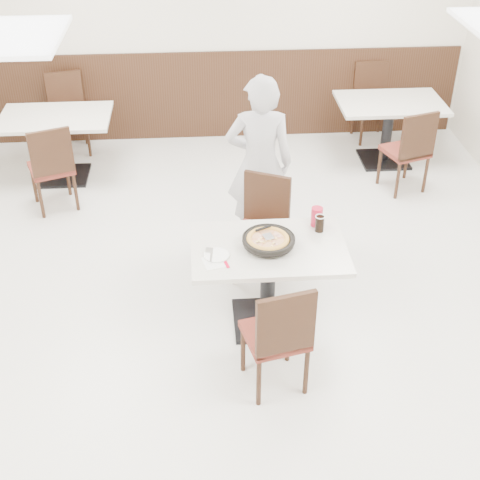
{
  "coord_description": "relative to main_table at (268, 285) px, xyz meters",
  "views": [
    {
      "loc": [
        -0.34,
        -4.44,
        3.64
      ],
      "look_at": [
        -0.04,
        -0.3,
        0.88
      ],
      "focal_mm": 50.0,
      "sensor_mm": 36.0,
      "label": 1
    }
  ],
  "objects": [
    {
      "name": "fork",
      "position": [
        -0.45,
        -0.12,
        0.39
      ],
      "size": [
        0.03,
        0.16,
        0.0
      ],
      "primitive_type": "cube",
      "rotation": [
        0.0,
        0.0,
        -0.1
      ],
      "color": "white",
      "rests_on": "side_plate"
    },
    {
      "name": "pizza_pan",
      "position": [
        -0.0,
        -0.01,
        0.42
      ],
      "size": [
        0.44,
        0.44,
        0.01
      ],
      "primitive_type": "cylinder",
      "rotation": [
        0.0,
        0.0,
        0.11
      ],
      "color": "black",
      "rests_on": "trivet"
    },
    {
      "name": "bg_chair_right_far",
      "position": [
        1.69,
        3.47,
        0.1
      ],
      "size": [
        0.46,
        0.46,
        0.95
      ],
      "primitive_type": null,
      "rotation": [
        0.0,
        0.0,
        3.24
      ],
      "color": "black",
      "rests_on": "floor"
    },
    {
      "name": "bg_table_right",
      "position": [
        1.71,
        2.84,
        0.0
      ],
      "size": [
        1.27,
        0.9,
        0.75
      ],
      "primitive_type": null,
      "rotation": [
        0.0,
        0.0,
        -0.09
      ],
      "color": "beige",
      "rests_on": "floor"
    },
    {
      "name": "wainscot_back",
      "position": [
        -0.19,
        3.68,
        0.18
      ],
      "size": [
        5.9,
        0.03,
        1.1
      ],
      "primitive_type": "cube",
      "color": "black",
      "rests_on": "floor"
    },
    {
      "name": "side_plate",
      "position": [
        -0.41,
        -0.1,
        0.38
      ],
      "size": [
        0.21,
        0.21,
        0.01
      ],
      "primitive_type": "cylinder",
      "rotation": [
        0.0,
        0.0,
        0.11
      ],
      "color": "white",
      "rests_on": "napkin"
    },
    {
      "name": "bg_chair_left_far",
      "position": [
        -2.03,
        3.35,
        0.1
      ],
      "size": [
        0.5,
        0.5,
        0.95
      ],
      "primitive_type": null,
      "rotation": [
        0.0,
        0.0,
        3.37
      ],
      "color": "black",
      "rests_on": "floor"
    },
    {
      "name": "diner_person",
      "position": [
        0.04,
        1.2,
        0.47
      ],
      "size": [
        0.64,
        0.44,
        1.69
      ],
      "primitive_type": "imported",
      "rotation": [
        0.0,
        0.0,
        3.08
      ],
      "color": "#BDBCC1",
      "rests_on": "floor"
    },
    {
      "name": "pizza",
      "position": [
        -0.01,
        -0.01,
        0.44
      ],
      "size": [
        0.32,
        0.32,
        0.02
      ],
      "primitive_type": "cylinder",
      "rotation": [
        0.0,
        0.0,
        0.11
      ],
      "color": "gold",
      "rests_on": "pizza_pan"
    },
    {
      "name": "chair_far",
      "position": [
        -0.01,
        0.63,
        0.1
      ],
      "size": [
        0.56,
        0.56,
        0.95
      ],
      "primitive_type": null,
      "rotation": [
        0.0,
        0.0,
        2.71
      ],
      "color": "black",
      "rests_on": "floor"
    },
    {
      "name": "pizza_server",
      "position": [
        -0.01,
        0.0,
        0.47
      ],
      "size": [
        0.1,
        0.11,
        0.0
      ],
      "primitive_type": "cube",
      "rotation": [
        0.0,
        0.0,
        0.29
      ],
      "color": "white",
      "rests_on": "pizza"
    },
    {
      "name": "bg_table_left",
      "position": [
        -2.06,
        2.69,
        0.0
      ],
      "size": [
        1.28,
        0.93,
        0.75
      ],
      "primitive_type": null,
      "rotation": [
        0.0,
        0.0,
        -0.11
      ],
      "color": "beige",
      "rests_on": "floor"
    },
    {
      "name": "cola_glass",
      "position": [
        0.43,
        0.19,
        0.44
      ],
      "size": [
        0.08,
        0.08,
        0.13
      ],
      "primitive_type": "cylinder",
      "rotation": [
        0.0,
        0.0,
        0.11
      ],
      "color": "black",
      "rests_on": "main_table"
    },
    {
      "name": "wall_back",
      "position": [
        -0.19,
        3.7,
        1.02
      ],
      "size": [
        6.0,
        0.04,
        2.8
      ],
      "primitive_type": "cube",
      "color": "beige",
      "rests_on": "floor"
    },
    {
      "name": "floor",
      "position": [
        -0.19,
        0.2,
        -0.38
      ],
      "size": [
        7.0,
        7.0,
        0.0
      ],
      "primitive_type": "plane",
      "color": "beige",
      "rests_on": "ground"
    },
    {
      "name": "bg_chair_left_near",
      "position": [
        -2.03,
        2.04,
        0.1
      ],
      "size": [
        0.54,
        0.54,
        0.95
      ],
      "primitive_type": null,
      "rotation": [
        0.0,
        0.0,
        0.37
      ],
      "color": "black",
      "rests_on": "floor"
    },
    {
      "name": "main_table",
      "position": [
        0.0,
        0.0,
        0.0
      ],
      "size": [
        1.28,
        0.93,
        0.75
      ],
      "primitive_type": null,
      "rotation": [
        0.0,
        0.0,
        0.11
      ],
      "color": "beige",
      "rests_on": "floor"
    },
    {
      "name": "chair_near",
      "position": [
        -0.02,
        -0.69,
        0.1
      ],
      "size": [
        0.51,
        0.51,
        0.95
      ],
      "primitive_type": null,
      "rotation": [
        0.0,
        0.0,
        0.24
      ],
      "color": "black",
      "rests_on": "floor"
    },
    {
      "name": "red_cup",
      "position": [
        0.42,
        0.28,
        0.45
      ],
      "size": [
        0.1,
        0.1,
        0.16
      ],
      "primitive_type": "cylinder",
      "rotation": [
        0.0,
        0.0,
        0.11
      ],
      "color": "#AC162E",
      "rests_on": "main_table"
    },
    {
      "name": "trivet",
      "position": [
        0.02,
        0.02,
        0.39
      ],
      "size": [
        0.13,
        0.13,
        0.04
      ],
      "primitive_type": "cylinder",
      "rotation": [
        0.0,
        0.0,
        0.11
      ],
      "color": "black",
      "rests_on": "main_table"
    },
    {
      "name": "bg_chair_right_near",
      "position": [
        1.72,
        2.17,
        0.1
      ],
      "size": [
        0.53,
        0.53,
        0.95
      ],
      "primitive_type": null,
      "rotation": [
        0.0,
        0.0,
        0.32
      ],
      "color": "black",
      "rests_on": "floor"
    },
    {
      "name": "napkin",
      "position": [
        -0.42,
        -0.18,
        0.38
      ],
      "size": [
        0.21,
        0.21,
        0.0
      ],
      "primitive_type": "cube",
      "rotation": [
        0.0,
        0.0,
        0.25
      ],
      "color": "silver",
      "rests_on": "main_table"
    }
  ]
}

